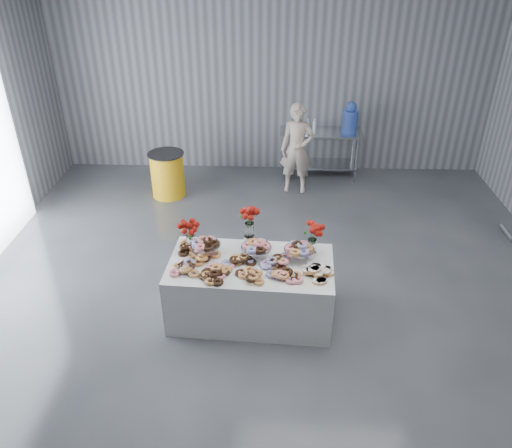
{
  "coord_description": "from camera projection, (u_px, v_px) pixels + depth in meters",
  "views": [
    {
      "loc": [
        0.01,
        -4.63,
        4.07
      ],
      "look_at": [
        -0.17,
        0.54,
        1.01
      ],
      "focal_mm": 35.0,
      "sensor_mm": 36.0,
      "label": 1
    }
  ],
  "objects": [
    {
      "name": "bouquet_right",
      "position": [
        313.0,
        231.0,
        5.8
      ],
      "size": [
        0.26,
        0.26,
        0.42
      ],
      "color": "white",
      "rests_on": "display_table"
    },
    {
      "name": "cake_stand_mid",
      "position": [
        256.0,
        246.0,
        5.81
      ],
      "size": [
        0.36,
        0.36,
        0.17
      ],
      "color": "silver",
      "rests_on": "display_table"
    },
    {
      "name": "display_table",
      "position": [
        251.0,
        289.0,
        5.94
      ],
      "size": [
        1.96,
        1.11,
        0.75
      ],
      "primitive_type": "cube",
      "rotation": [
        0.0,
        0.0,
        -0.06
      ],
      "color": "white",
      "rests_on": "ground"
    },
    {
      "name": "ground",
      "position": [
        268.0,
        319.0,
        6.05
      ],
      "size": [
        9.0,
        9.0,
        0.0
      ],
      "primitive_type": "plane",
      "color": "#34363B",
      "rests_on": "ground"
    },
    {
      "name": "bouquet_left",
      "position": [
        190.0,
        227.0,
        5.88
      ],
      "size": [
        0.26,
        0.26,
        0.42
      ],
      "color": "white",
      "rests_on": "display_table"
    },
    {
      "name": "bouquet_center",
      "position": [
        249.0,
        220.0,
        5.86
      ],
      "size": [
        0.26,
        0.26,
        0.57
      ],
      "color": "silver",
      "rests_on": "display_table"
    },
    {
      "name": "trash_barrel",
      "position": [
        168.0,
        174.0,
        8.67
      ],
      "size": [
        0.62,
        0.62,
        0.79
      ],
      "rotation": [
        0.0,
        0.0,
        0.27
      ],
      "color": "yellow",
      "rests_on": "ground"
    },
    {
      "name": "cake_stand_right",
      "position": [
        299.0,
        249.0,
        5.76
      ],
      "size": [
        0.36,
        0.36,
        0.17
      ],
      "color": "silver",
      "rests_on": "display_table"
    },
    {
      "name": "prep_table",
      "position": [
        320.0,
        146.0,
        9.24
      ],
      "size": [
        1.5,
        0.6,
        0.9
      ],
      "color": "silver",
      "rests_on": "ground"
    },
    {
      "name": "person",
      "position": [
        297.0,
        149.0,
        8.64
      ],
      "size": [
        0.62,
        0.44,
        1.58
      ],
      "primitive_type": "imported",
      "rotation": [
        0.0,
        0.0,
        -0.12
      ],
      "color": "#CC8C93",
      "rests_on": "ground"
    },
    {
      "name": "room_walls",
      "position": [
        243.0,
        103.0,
        4.78
      ],
      "size": [
        8.04,
        9.04,
        4.02
      ],
      "color": "gray",
      "rests_on": "ground"
    },
    {
      "name": "donut_mounds",
      "position": [
        250.0,
        263.0,
        5.69
      ],
      "size": [
        1.85,
        0.91,
        0.09
      ],
      "primitive_type": null,
      "rotation": [
        0.0,
        0.0,
        -0.06
      ],
      "color": "#BF7946",
      "rests_on": "display_table"
    },
    {
      "name": "cake_stand_left",
      "position": [
        205.0,
        244.0,
        5.85
      ],
      "size": [
        0.36,
        0.36,
        0.17
      ],
      "color": "silver",
      "rests_on": "display_table"
    },
    {
      "name": "drink_bottles",
      "position": [
        304.0,
        126.0,
        8.95
      ],
      "size": [
        0.54,
        0.08,
        0.27
      ],
      "primitive_type": null,
      "color": "#268C33",
      "rests_on": "prep_table"
    },
    {
      "name": "danish_pile",
      "position": [
        316.0,
        271.0,
        5.53
      ],
      "size": [
        0.48,
        0.48,
        0.11
      ],
      "primitive_type": null,
      "color": "silver",
      "rests_on": "display_table"
    },
    {
      "name": "water_jug",
      "position": [
        350.0,
        118.0,
        8.95
      ],
      "size": [
        0.28,
        0.28,
        0.55
      ],
      "color": "blue",
      "rests_on": "prep_table"
    }
  ]
}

